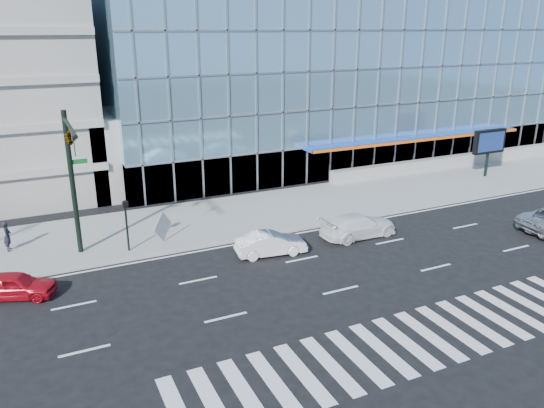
% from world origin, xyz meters
% --- Properties ---
extents(ground, '(160.00, 160.00, 0.00)m').
position_xyz_m(ground, '(0.00, 0.00, 0.00)').
color(ground, black).
rests_on(ground, ground).
extents(sidewalk, '(120.00, 8.00, 0.15)m').
position_xyz_m(sidewalk, '(0.00, 8.00, 0.07)').
color(sidewalk, gray).
rests_on(sidewalk, ground).
extents(theatre_building, '(42.00, 26.00, 15.00)m').
position_xyz_m(theatre_building, '(14.00, 26.00, 7.50)').
color(theatre_building, '#7DB4D1').
rests_on(theatre_building, ground).
extents(ramp_block, '(6.00, 8.00, 6.00)m').
position_xyz_m(ramp_block, '(-6.00, 18.00, 3.00)').
color(ramp_block, gray).
rests_on(ramp_block, ground).
extents(retaining_wall, '(30.00, 0.80, 1.00)m').
position_xyz_m(retaining_wall, '(24.00, 11.60, 0.65)').
color(retaining_wall, gray).
rests_on(retaining_wall, sidewalk).
extents(traffic_signal, '(1.14, 5.74, 8.00)m').
position_xyz_m(traffic_signal, '(-11.00, 4.57, 6.16)').
color(traffic_signal, black).
rests_on(traffic_signal, sidewalk).
extents(ped_signal_post, '(0.30, 0.33, 3.00)m').
position_xyz_m(ped_signal_post, '(-8.50, 4.94, 2.14)').
color(ped_signal_post, black).
rests_on(ped_signal_post, sidewalk).
extents(marquee_sign, '(3.20, 0.43, 4.00)m').
position_xyz_m(marquee_sign, '(22.00, 7.99, 3.07)').
color(marquee_sign, black).
rests_on(marquee_sign, sidewalk).
extents(white_suv, '(5.00, 2.16, 1.43)m').
position_xyz_m(white_suv, '(4.71, 1.48, 0.72)').
color(white_suv, white).
rests_on(white_suv, ground).
extents(white_sedan, '(4.16, 1.93, 1.32)m').
position_xyz_m(white_sedan, '(-1.29, 1.34, 0.66)').
color(white_sedan, white).
rests_on(white_sedan, ground).
extents(red_sedan, '(4.01, 2.74, 1.27)m').
position_xyz_m(red_sedan, '(-14.38, 1.98, 0.63)').
color(red_sedan, '#B30D1B').
rests_on(red_sedan, ground).
extents(pedestrian, '(0.50, 0.69, 1.76)m').
position_xyz_m(pedestrian, '(-14.66, 7.92, 1.03)').
color(pedestrian, black).
rests_on(pedestrian, sidewalk).
extents(tilted_panel, '(1.39, 1.29, 1.84)m').
position_xyz_m(tilted_panel, '(-6.36, 5.54, 1.07)').
color(tilted_panel, '#A4A4A4').
rests_on(tilted_panel, sidewalk).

